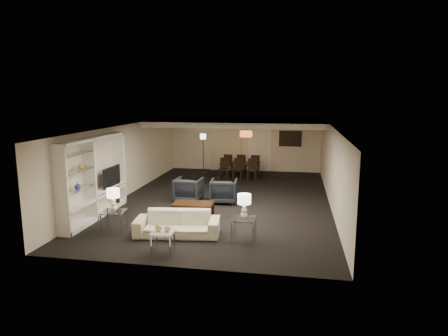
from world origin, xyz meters
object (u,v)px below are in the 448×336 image
Objects in this scene: side_table_right at (244,229)px; table_lamp_right at (244,206)px; floor_lamp at (203,154)px; table_lamp_left at (113,200)px; floor_speaker at (117,190)px; chair_nl at (224,169)px; coffee_table at (193,210)px; vase_blue at (77,186)px; chair_nr at (252,170)px; chair_fr at (255,164)px; armchair_right at (224,191)px; side_table_left at (114,221)px; sofa at (177,224)px; armchair_left at (189,189)px; chair_nm at (238,169)px; chair_fm at (242,164)px; vase_amber at (80,166)px; chair_fl at (229,164)px; pendant_light at (246,134)px; television at (108,176)px; dining_table at (240,170)px; marble_table at (163,242)px.

side_table_right is 0.97× the size of table_lamp_right.
side_table_right is at bearing -70.27° from floor_lamp.
floor_speaker is (-0.95, 2.26, -0.32)m from table_lamp_left.
coffee_table is at bearing -86.60° from chair_nl.
vase_blue is 7.96m from chair_nr.
chair_nl is 1.00× the size of chair_fr.
side_table_right is (1.10, -3.30, -0.12)m from armchair_right.
side_table_left is 7.23m from chair_nl.
sofa reaches higher than side_table_right.
vase_blue reaches higher than side_table_left.
armchair_left is 3.91m from chair_nm.
side_table_left is 8.64m from chair_fm.
armchair_right is at bearing 108.43° from side_table_right.
vase_amber is 0.18× the size of chair_fl.
coffee_table is 1.94× the size of table_lamp_left.
pendant_light is 7.71m from vase_amber.
table_lamp_right is at bearing -112.74° from television.
table_lamp_left is at bearing -93.33° from floor_lamp.
side_table_right is (0.85, -7.15, -1.65)m from pendant_light.
chair_nr is at bearing 60.60° from vase_blue.
table_lamp_right reaches higher than chair_fl.
floor_speaker is (-4.35, 2.26, -0.32)m from table_lamp_right.
sofa is at bearing -86.77° from chair_nl.
coffee_table is 0.69× the size of dining_table.
side_table_right is 3.45m from table_lamp_left.
floor_speaker is (-2.65, 2.26, 0.21)m from sofa.
marble_table is 0.55× the size of chair_fm.
chair_nl is (2.69, 6.91, -0.71)m from vase_blue.
chair_fl is at bearing -93.64° from armchair_left.
chair_fl is (-1.20, 1.30, 0.00)m from chair_nr.
table_lamp_left is (-2.30, -3.30, 0.45)m from armchair_right.
chair_fm is at bearing 104.97° from pendant_light.
chair_nr is at bearing 82.12° from marble_table.
chair_nm is (-0.00, -0.65, 0.14)m from dining_table.
side_table_left is 0.66× the size of chair_nr.
side_table_right is 8.36m from chair_fr.
floor_speaker is at bearing 13.52° from armchair_right.
armchair_right is at bearing -86.65° from dining_table.
side_table_left is 1.20× the size of marble_table.
table_lamp_right is at bearing 0.00° from side_table_right.
table_lamp_right is (3.40, 0.00, 0.00)m from table_lamp_left.
vase_blue is 7.68m from chair_nm.
dining_table is at bearing 73.85° from side_table_left.
vase_amber is at bearing 90.00° from vase_blue.
television reaches higher than chair_fm.
side_table_left is at bearing 82.03° from chair_fl.
chair_nl is at bearing 40.77° from chair_fr.
sofa is 3.64× the size of side_table_right.
marble_table is at bearing 100.09° from armchair_left.
armchair_right is 0.98× the size of chair_nm.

